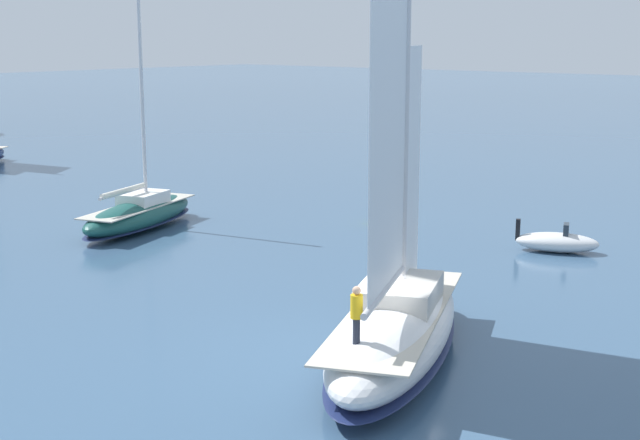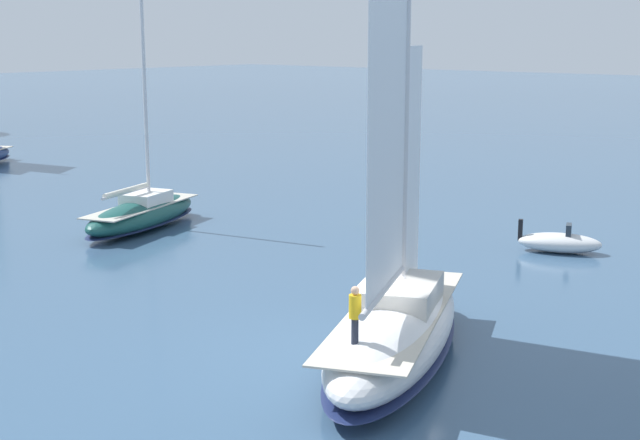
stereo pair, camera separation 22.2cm
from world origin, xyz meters
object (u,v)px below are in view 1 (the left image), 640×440
sailboat_moored_near_marina (139,213)px  sailboat_main (396,322)px  motor_tender (557,242)px  channel_buoy (379,210)px

sailboat_moored_near_marina → sailboat_main: bearing=-109.1°
sailboat_main → motor_tender: bearing=7.7°
sailboat_moored_near_marina → channel_buoy: bearing=-44.8°
sailboat_moored_near_marina → channel_buoy: sailboat_moored_near_marina is taller
sailboat_main → sailboat_moored_near_marina: sailboat_main is taller
sailboat_moored_near_marina → motor_tender: bearing=-64.3°
sailboat_main → sailboat_moored_near_marina: bearing=70.9°
sailboat_moored_near_marina → channel_buoy: (8.92, -8.85, -0.10)m
channel_buoy → motor_tender: bearing=-89.1°
sailboat_moored_near_marina → channel_buoy: size_ratio=6.56×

